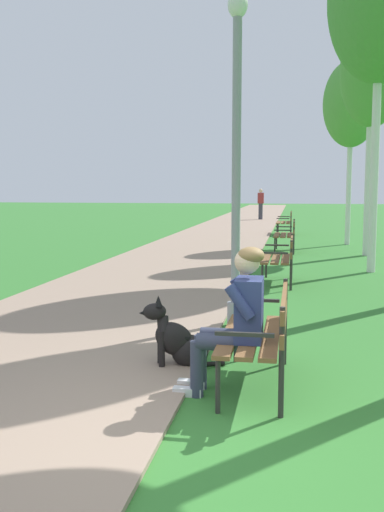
% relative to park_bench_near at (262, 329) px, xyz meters
% --- Properties ---
extents(ground_plane, '(120.00, 120.00, 0.00)m').
position_rel_park_bench_near_xyz_m(ground_plane, '(-0.49, -1.30, -0.51)').
color(ground_plane, '#33752D').
extents(paved_path, '(3.48, 60.00, 0.04)m').
position_rel_park_bench_near_xyz_m(paved_path, '(-2.35, 22.70, -0.49)').
color(paved_path, gray).
rests_on(paved_path, ground).
extents(park_bench_near, '(0.55, 1.50, 0.85)m').
position_rel_park_bench_near_xyz_m(park_bench_near, '(0.00, 0.00, 0.00)').
color(park_bench_near, brown).
rests_on(park_bench_near, ground).
extents(park_bench_mid, '(0.55, 1.50, 0.85)m').
position_rel_park_bench_near_xyz_m(park_bench_mid, '(0.03, 5.65, 0.00)').
color(park_bench_mid, brown).
rests_on(park_bench_mid, ground).
extents(park_bench_far, '(0.55, 1.50, 0.85)m').
position_rel_park_bench_near_xyz_m(park_bench_far, '(0.06, 11.05, 0.00)').
color(park_bench_far, brown).
rests_on(park_bench_far, ground).
extents(park_bench_furthest, '(0.55, 1.50, 0.85)m').
position_rel_park_bench_near_xyz_m(park_bench_furthest, '(-0.06, 16.92, 0.00)').
color(park_bench_furthest, brown).
rests_on(park_bench_furthest, ground).
extents(person_seated_on_near_bench, '(0.74, 0.49, 1.25)m').
position_rel_park_bench_near_xyz_m(person_seated_on_near_bench, '(-0.21, -0.25, 0.17)').
color(person_seated_on_near_bench, '#33384C').
rests_on(person_seated_on_near_bench, ground).
extents(dog_black, '(0.81, 0.42, 0.71)m').
position_rel_park_bench_near_xyz_m(dog_black, '(-0.81, 0.40, -0.25)').
color(dog_black, black).
rests_on(dog_black, ground).
extents(lamp_post_near, '(0.24, 0.24, 4.04)m').
position_rel_park_bench_near_xyz_m(lamp_post_near, '(-0.46, 2.24, 1.58)').
color(lamp_post_near, gray).
rests_on(lamp_post_near, ground).
extents(birch_tree_fourth, '(2.03, 2.21, 6.96)m').
position_rel_park_bench_near_xyz_m(birch_tree_fourth, '(1.82, 7.45, 4.82)').
color(birch_tree_fourth, silver).
rests_on(birch_tree_fourth, ground).
extents(birch_tree_fifth, '(1.61, 1.39, 5.94)m').
position_rel_park_bench_near_xyz_m(birch_tree_fifth, '(2.08, 10.54, 3.98)').
color(birch_tree_fifth, silver).
rests_on(birch_tree_fifth, ground).
extents(birch_tree_sixth, '(1.66, 1.62, 5.47)m').
position_rel_park_bench_near_xyz_m(birch_tree_sixth, '(1.84, 13.46, 3.65)').
color(birch_tree_sixth, silver).
rests_on(birch_tree_sixth, ground).
extents(pedestrian_distant, '(0.32, 0.22, 1.65)m').
position_rel_park_bench_near_xyz_m(pedestrian_distant, '(-1.54, 26.54, 0.33)').
color(pedestrian_distant, '#383842').
rests_on(pedestrian_distant, ground).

